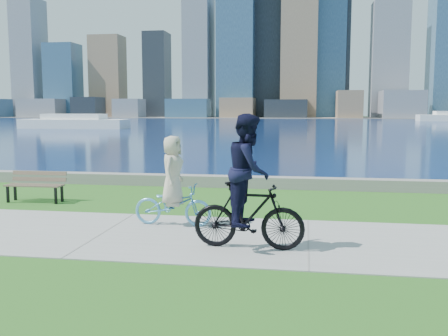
# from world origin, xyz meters

# --- Properties ---
(ground) EXTENTS (320.00, 320.00, 0.00)m
(ground) POSITION_xyz_m (0.00, 0.00, 0.00)
(ground) COLOR #205616
(ground) RESTS_ON ground
(concrete_path) EXTENTS (80.00, 3.50, 0.02)m
(concrete_path) POSITION_xyz_m (0.00, 0.00, 0.01)
(concrete_path) COLOR gray
(concrete_path) RESTS_ON ground
(seawall) EXTENTS (90.00, 0.50, 0.35)m
(seawall) POSITION_xyz_m (0.00, 6.20, 0.17)
(seawall) COLOR slate
(seawall) RESTS_ON ground
(bay_water) EXTENTS (320.00, 131.00, 0.01)m
(bay_water) POSITION_xyz_m (0.00, 72.00, 0.00)
(bay_water) COLOR #0C204D
(bay_water) RESTS_ON ground
(far_shore) EXTENTS (320.00, 30.00, 0.12)m
(far_shore) POSITION_xyz_m (0.00, 130.00, 0.06)
(far_shore) COLOR slate
(far_shore) RESTS_ON ground
(city_skyline) EXTENTS (178.81, 23.10, 76.00)m
(city_skyline) POSITION_xyz_m (5.62, 129.01, 23.57)
(city_skyline) COLOR navy
(city_skyline) RESTS_ON ground
(ferry_near) EXTENTS (13.24, 3.78, 1.80)m
(ferry_near) POSITION_xyz_m (-24.43, 49.08, 0.75)
(ferry_near) COLOR white
(ferry_near) RESTS_ON ground
(park_bench) EXTENTS (1.54, 0.55, 0.79)m
(park_bench) POSITION_xyz_m (-3.11, 2.95, 0.48)
(park_bench) COLOR black
(park_bench) RESTS_ON ground
(cyclist_woman) EXTENTS (0.67, 1.69, 1.88)m
(cyclist_woman) POSITION_xyz_m (1.20, 0.82, 0.72)
(cyclist_woman) COLOR #57A4D5
(cyclist_woman) RESTS_ON ground
(cyclist_man) EXTENTS (0.77, 1.98, 2.35)m
(cyclist_man) POSITION_xyz_m (2.96, -0.68, 1.01)
(cyclist_man) COLOR black
(cyclist_man) RESTS_ON ground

